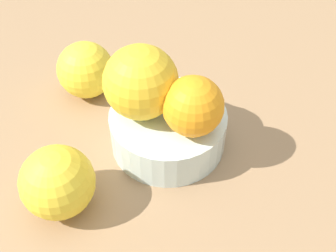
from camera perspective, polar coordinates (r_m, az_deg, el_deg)
ground_plane at (r=51.29cm, az=-0.00°, el=-2.91°), size 110.00×110.00×2.00cm
fruit_bowl at (r=48.91cm, az=-0.00°, el=-0.47°), size 13.33×13.33×4.63cm
orange_in_bowl_0 at (r=45.21cm, az=-3.59°, el=6.11°), size 8.17×8.17×8.17cm
orange_in_bowl_1 at (r=43.51cm, az=3.40°, el=2.68°), size 6.48×6.48×6.48cm
orange_loose_0 at (r=55.59cm, az=-11.03°, el=7.43°), size 7.31×7.31×7.31cm
orange_loose_1 at (r=43.59cm, az=-14.66°, el=-7.33°), size 7.55×7.55×7.55cm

